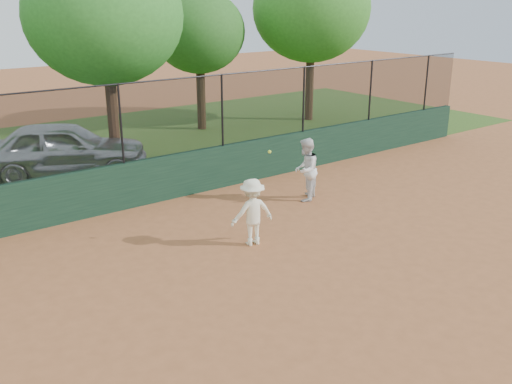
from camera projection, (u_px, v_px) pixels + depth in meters
ground at (293, 293)px, 10.48m from camera, size 80.00×80.00×0.00m
back_wall at (144, 182)px, 14.82m from camera, size 26.00×0.20×1.20m
grass_strip at (65, 156)px, 19.54m from camera, size 36.00×12.00×0.01m
parked_car at (64, 149)px, 17.20m from camera, size 5.23×3.93×1.66m
player_second at (306, 170)px, 15.06m from camera, size 1.04×0.99×1.68m
player_main at (252, 212)px, 12.34m from camera, size 1.06×0.74×2.13m
fence_assembly at (138, 120)px, 14.27m from camera, size 26.00×0.06×2.00m
tree_2 at (105, 16)px, 17.44m from camera, size 4.92×4.47×6.75m
tree_3 at (199, 32)px, 22.39m from camera, size 3.74×3.40×5.50m
tree_4 at (312, 9)px, 23.94m from camera, size 5.17×4.70×6.97m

